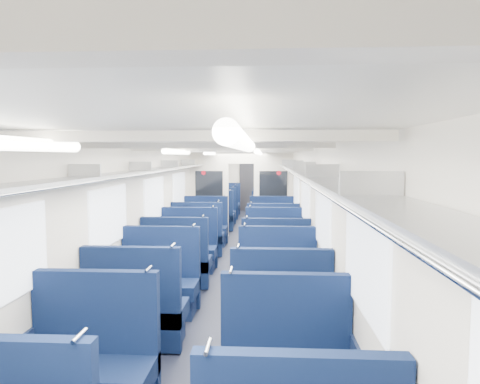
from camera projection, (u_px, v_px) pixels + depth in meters
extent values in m
cube|color=black|center=(232.00, 267.00, 8.54)|extent=(2.80, 18.00, 0.01)
cube|color=white|center=(232.00, 148.00, 8.34)|extent=(2.80, 18.00, 0.01)
cube|color=beige|center=(161.00, 208.00, 8.52)|extent=(0.02, 18.00, 2.35)
cube|color=#101A35|center=(163.00, 249.00, 8.59)|extent=(0.03, 17.90, 0.70)
cube|color=beige|center=(303.00, 209.00, 8.36)|extent=(0.02, 18.00, 2.35)
cube|color=#101A35|center=(302.00, 251.00, 8.43)|extent=(0.03, 17.90, 0.70)
cube|color=beige|center=(249.00, 182.00, 17.39)|extent=(2.80, 0.02, 2.35)
cube|color=#B2B5BA|center=(170.00, 168.00, 8.44)|extent=(0.34, 17.40, 0.04)
cylinder|color=silver|center=(179.00, 169.00, 8.43)|extent=(0.02, 17.40, 0.02)
cube|color=#B2B5BA|center=(85.00, 171.00, 4.46)|extent=(0.34, 0.03, 0.14)
cube|color=#B2B5BA|center=(140.00, 166.00, 6.45)|extent=(0.34, 0.03, 0.14)
cube|color=#B2B5BA|center=(170.00, 164.00, 8.44)|extent=(0.34, 0.03, 0.14)
cube|color=#B2B5BA|center=(188.00, 162.00, 10.43)|extent=(0.34, 0.03, 0.14)
cube|color=#B2B5BA|center=(200.00, 161.00, 12.42)|extent=(0.34, 0.03, 0.14)
cube|color=#B2B5BA|center=(209.00, 161.00, 14.41)|extent=(0.34, 0.03, 0.14)
cube|color=#B2B5BA|center=(216.00, 160.00, 16.39)|extent=(0.34, 0.03, 0.14)
cube|color=#B2B5BA|center=(295.00, 168.00, 8.30)|extent=(0.34, 17.40, 0.04)
cylinder|color=silver|center=(285.00, 169.00, 8.31)|extent=(0.02, 17.40, 0.02)
cube|color=#B2B5BA|center=(371.00, 184.00, 2.33)|extent=(0.34, 0.03, 0.14)
cube|color=#B2B5BA|center=(322.00, 171.00, 4.32)|extent=(0.34, 0.03, 0.14)
cube|color=#B2B5BA|center=(304.00, 166.00, 6.31)|extent=(0.34, 0.03, 0.14)
cube|color=#B2B5BA|center=(295.00, 164.00, 8.30)|extent=(0.34, 0.03, 0.14)
cube|color=#B2B5BA|center=(289.00, 163.00, 10.29)|extent=(0.34, 0.03, 0.14)
cube|color=#B2B5BA|center=(285.00, 161.00, 12.28)|extent=(0.34, 0.03, 0.14)
cube|color=#B2B5BA|center=(282.00, 161.00, 14.26)|extent=(0.34, 0.03, 0.14)
cube|color=#B2B5BA|center=(280.00, 160.00, 16.25)|extent=(0.34, 0.03, 0.14)
cube|color=white|center=(2.00, 257.00, 3.32)|extent=(0.02, 1.30, 0.75)
cube|color=white|center=(109.00, 216.00, 5.61)|extent=(0.02, 1.30, 0.75)
cube|color=white|center=(154.00, 199.00, 7.90)|extent=(0.02, 1.30, 0.75)
cube|color=white|center=(179.00, 189.00, 10.19)|extent=(0.02, 1.30, 0.75)
cube|color=white|center=(198.00, 182.00, 12.97)|extent=(0.02, 1.30, 0.75)
cube|color=white|center=(208.00, 178.00, 15.26)|extent=(0.02, 1.30, 0.75)
cube|color=white|center=(364.00, 262.00, 3.17)|extent=(0.02, 1.30, 0.75)
cube|color=white|center=(323.00, 218.00, 5.45)|extent=(0.02, 1.30, 0.75)
cube|color=white|center=(305.00, 200.00, 7.74)|extent=(0.02, 1.30, 0.75)
cube|color=white|center=(296.00, 190.00, 10.03)|extent=(0.02, 1.30, 0.75)
cube|color=white|center=(289.00, 182.00, 12.82)|extent=(0.02, 1.30, 0.75)
cube|color=white|center=(286.00, 178.00, 15.10)|extent=(0.02, 1.30, 0.75)
cube|color=silver|center=(148.00, 136.00, 2.37)|extent=(2.70, 0.06, 0.06)
cube|color=silver|center=(201.00, 145.00, 4.36)|extent=(2.70, 0.06, 0.06)
cube|color=silver|center=(221.00, 149.00, 6.35)|extent=(2.70, 0.06, 0.06)
cube|color=silver|center=(232.00, 151.00, 8.34)|extent=(2.70, 0.06, 0.06)
cube|color=silver|center=(238.00, 152.00, 10.33)|extent=(2.70, 0.06, 0.06)
cube|color=silver|center=(242.00, 152.00, 12.32)|extent=(2.70, 0.06, 0.06)
cube|color=silver|center=(246.00, 153.00, 14.31)|extent=(2.70, 0.06, 0.06)
cube|color=silver|center=(248.00, 153.00, 16.30)|extent=(2.70, 0.06, 0.06)
cylinder|color=white|center=(178.00, 152.00, 5.89)|extent=(0.07, 1.60, 0.07)
cylinder|color=white|center=(210.00, 153.00, 9.37)|extent=(0.07, 1.60, 0.07)
cylinder|color=white|center=(228.00, 154.00, 13.85)|extent=(0.07, 1.60, 0.07)
cylinder|color=white|center=(243.00, 142.00, 1.85)|extent=(0.07, 1.60, 0.07)
cylinder|color=white|center=(258.00, 152.00, 5.83)|extent=(0.07, 1.60, 0.07)
cylinder|color=white|center=(260.00, 153.00, 9.31)|extent=(0.07, 1.60, 0.07)
cylinder|color=white|center=(262.00, 154.00, 13.79)|extent=(0.07, 1.60, 0.07)
cube|color=black|center=(249.00, 186.00, 17.35)|extent=(0.75, 0.06, 2.00)
cube|color=silver|center=(209.00, 194.00, 11.81)|extent=(1.05, 0.08, 2.35)
cube|color=black|center=(209.00, 186.00, 11.75)|extent=(0.76, 0.02, 0.80)
cylinder|color=red|center=(204.00, 173.00, 11.72)|extent=(0.12, 0.01, 0.12)
cube|color=silver|center=(273.00, 194.00, 11.71)|extent=(1.05, 0.08, 2.35)
cube|color=black|center=(273.00, 186.00, 11.65)|extent=(0.76, 0.02, 0.80)
cylinder|color=red|center=(279.00, 173.00, 11.60)|extent=(0.12, 0.01, 0.12)
cube|color=silver|center=(241.00, 157.00, 11.68)|extent=(0.70, 0.08, 0.35)
cylinder|color=silver|center=(79.00, 336.00, 2.34)|extent=(0.02, 0.17, 0.02)
cylinder|color=silver|center=(208.00, 347.00, 2.20)|extent=(0.02, 0.17, 0.02)
cube|color=#0D1C40|center=(87.00, 375.00, 3.58)|extent=(1.11, 0.58, 0.19)
cube|color=#0D1C40|center=(97.00, 336.00, 3.80)|extent=(1.11, 0.11, 1.19)
cylinder|color=silver|center=(148.00, 269.00, 3.72)|extent=(0.02, 0.17, 0.02)
cube|color=#0D1C40|center=(287.00, 381.00, 3.49)|extent=(1.11, 0.58, 0.19)
cube|color=#0D1C40|center=(285.00, 341.00, 3.71)|extent=(1.11, 0.11, 1.19)
cylinder|color=silver|center=(231.00, 270.00, 3.69)|extent=(0.02, 0.17, 0.02)
cube|color=#0D1C40|center=(138.00, 312.00, 5.04)|extent=(1.11, 0.58, 0.19)
cube|color=#0D1835|center=(139.00, 331.00, 5.06)|extent=(1.02, 0.47, 0.29)
cube|color=#0D1C40|center=(132.00, 299.00, 4.78)|extent=(1.11, 0.11, 1.19)
cylinder|color=silver|center=(173.00, 245.00, 4.71)|extent=(0.02, 0.17, 0.02)
cube|color=#0D1C40|center=(280.00, 315.00, 4.95)|extent=(1.11, 0.58, 0.19)
cube|color=#0D1835|center=(280.00, 335.00, 4.97)|extent=(1.02, 0.47, 0.29)
cube|color=#0D1C40|center=(281.00, 302.00, 4.69)|extent=(1.11, 0.11, 1.19)
cylinder|color=silver|center=(238.00, 246.00, 4.67)|extent=(0.02, 0.17, 0.02)
cube|color=#0D1C40|center=(158.00, 288.00, 5.95)|extent=(1.11, 0.58, 0.19)
cube|color=#0D1835|center=(158.00, 305.00, 5.97)|extent=(1.02, 0.47, 0.29)
cube|color=#0D1C40|center=(161.00, 267.00, 6.17)|extent=(1.11, 0.11, 1.19)
cylinder|color=silver|center=(194.00, 225.00, 6.09)|extent=(0.02, 0.17, 0.02)
cube|color=#0D1C40|center=(278.00, 288.00, 5.95)|extent=(1.11, 0.58, 0.19)
cube|color=#0D1835|center=(277.00, 305.00, 5.97)|extent=(1.02, 0.47, 0.29)
cube|color=#0D1C40|center=(277.00, 267.00, 6.17)|extent=(1.11, 0.11, 1.19)
cylinder|color=silver|center=(244.00, 224.00, 6.14)|extent=(0.02, 0.17, 0.02)
cube|color=#0D1C40|center=(178.00, 263.00, 7.33)|extent=(1.11, 0.58, 0.19)
cube|color=#0D1835|center=(178.00, 277.00, 7.35)|extent=(1.02, 0.47, 0.29)
cube|color=#0D1C40|center=(175.00, 253.00, 7.08)|extent=(1.11, 0.11, 1.19)
cylinder|color=silver|center=(203.00, 216.00, 7.00)|extent=(0.02, 0.17, 0.02)
cube|color=#0D1C40|center=(275.00, 265.00, 7.20)|extent=(1.11, 0.58, 0.19)
cube|color=#0D1835|center=(275.00, 279.00, 7.22)|extent=(1.02, 0.47, 0.29)
cube|color=#0D1C40|center=(276.00, 255.00, 6.95)|extent=(1.11, 0.11, 1.19)
cylinder|color=silver|center=(247.00, 217.00, 6.92)|extent=(0.02, 0.17, 0.02)
cube|color=#0D1C40|center=(187.00, 252.00, 8.22)|extent=(1.11, 0.58, 0.19)
cube|color=#0D1835|center=(187.00, 264.00, 8.24)|extent=(1.02, 0.47, 0.29)
cube|color=#0D1C40|center=(189.00, 237.00, 8.44)|extent=(1.11, 0.11, 1.19)
cylinder|color=silver|center=(213.00, 206.00, 8.36)|extent=(0.02, 0.17, 0.02)
cube|color=#0D1C40|center=(274.00, 252.00, 8.22)|extent=(1.11, 0.58, 0.19)
cube|color=#0D1835|center=(274.00, 264.00, 8.24)|extent=(1.02, 0.47, 0.29)
cube|color=#0D1C40|center=(274.00, 237.00, 8.44)|extent=(1.11, 0.11, 1.19)
cylinder|color=silver|center=(250.00, 206.00, 8.42)|extent=(0.02, 0.17, 0.02)
cube|color=#0D1C40|center=(199.00, 238.00, 9.62)|extent=(1.11, 0.58, 0.19)
cube|color=#0D1835|center=(199.00, 248.00, 9.64)|extent=(1.02, 0.47, 0.29)
cube|color=#0D1C40|center=(197.00, 229.00, 9.36)|extent=(1.11, 0.11, 1.19)
cylinder|color=silver|center=(218.00, 201.00, 9.28)|extent=(0.02, 0.17, 0.02)
cube|color=#0D1C40|center=(273.00, 240.00, 9.39)|extent=(1.11, 0.58, 0.19)
cube|color=#0D1835|center=(273.00, 250.00, 9.41)|extent=(1.02, 0.47, 0.29)
cube|color=#0D1C40|center=(273.00, 231.00, 9.13)|extent=(1.11, 0.11, 1.19)
cylinder|color=silver|center=(251.00, 202.00, 9.11)|extent=(0.02, 0.17, 0.02)
cube|color=#0D1C40|center=(205.00, 230.00, 10.58)|extent=(1.11, 0.58, 0.19)
cube|color=#0D1835|center=(205.00, 240.00, 10.60)|extent=(1.02, 0.47, 0.29)
cube|color=#0D1C40|center=(206.00, 220.00, 10.80)|extent=(1.11, 0.11, 1.19)
cylinder|color=silver|center=(224.00, 195.00, 10.72)|extent=(0.02, 0.17, 0.02)
cube|color=#0D1C40|center=(272.00, 230.00, 10.57)|extent=(1.11, 0.58, 0.19)
cube|color=#0D1835|center=(272.00, 240.00, 10.59)|extent=(1.02, 0.47, 0.29)
cube|color=#0D1C40|center=(272.00, 220.00, 10.78)|extent=(1.11, 0.11, 1.19)
cylinder|color=silver|center=(253.00, 195.00, 10.76)|extent=(0.02, 0.17, 0.02)
cube|color=#0D1C40|center=(215.00, 217.00, 12.81)|extent=(1.11, 0.58, 0.19)
cube|color=#0D1835|center=(215.00, 225.00, 12.83)|extent=(1.02, 0.47, 0.29)
cube|color=#0D1C40|center=(214.00, 211.00, 12.56)|extent=(1.11, 0.11, 1.19)
cylinder|color=silver|center=(230.00, 190.00, 12.48)|extent=(0.02, 0.17, 0.02)
cube|color=#0D1C40|center=(271.00, 218.00, 12.64)|extent=(1.11, 0.58, 0.19)
cube|color=#0D1835|center=(271.00, 226.00, 12.66)|extent=(1.02, 0.47, 0.29)
cube|color=#0D1C40|center=(271.00, 211.00, 12.38)|extent=(1.11, 0.11, 1.19)
cylinder|color=silver|center=(255.00, 190.00, 12.36)|extent=(0.02, 0.17, 0.02)
cube|color=#0D1C40|center=(218.00, 214.00, 13.62)|extent=(1.11, 0.58, 0.19)
cube|color=#0D1835|center=(218.00, 221.00, 13.64)|extent=(1.02, 0.47, 0.29)
cube|color=#0D1C40|center=(219.00, 206.00, 13.84)|extent=(1.11, 0.11, 1.19)
cylinder|color=silver|center=(233.00, 187.00, 13.76)|extent=(0.02, 0.17, 0.02)
cube|color=#0D1C40|center=(270.00, 214.00, 13.53)|extent=(1.11, 0.58, 0.19)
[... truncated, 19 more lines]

